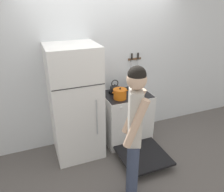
{
  "coord_description": "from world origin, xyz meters",
  "views": [
    {
      "loc": [
        -1.15,
        -3.32,
        2.38
      ],
      "look_at": [
        -0.02,
        -0.46,
        0.98
      ],
      "focal_mm": 35.0,
      "sensor_mm": 36.0,
      "label": 1
    }
  ],
  "objects_px": {
    "refrigerator": "(75,103)",
    "person": "(134,131)",
    "dutch_oven_pot": "(120,94)",
    "utensil_jar": "(134,86)",
    "stove_range": "(127,118)",
    "tea_kettle": "(115,89)"
  },
  "relations": [
    {
      "from": "refrigerator",
      "to": "dutch_oven_pot",
      "type": "distance_m",
      "value": 0.71
    },
    {
      "from": "refrigerator",
      "to": "utensil_jar",
      "type": "distance_m",
      "value": 1.08
    },
    {
      "from": "dutch_oven_pot",
      "to": "utensil_jar",
      "type": "bearing_deg",
      "value": 34.08
    },
    {
      "from": "utensil_jar",
      "to": "stove_range",
      "type": "bearing_deg",
      "value": -139.41
    },
    {
      "from": "dutch_oven_pot",
      "to": "utensil_jar",
      "type": "xyz_separation_m",
      "value": [
        0.37,
        0.25,
        -0.02
      ]
    },
    {
      "from": "dutch_oven_pot",
      "to": "tea_kettle",
      "type": "height_order",
      "value": "tea_kettle"
    },
    {
      "from": "stove_range",
      "to": "person",
      "type": "bearing_deg",
      "value": -112.08
    },
    {
      "from": "utensil_jar",
      "to": "dutch_oven_pot",
      "type": "bearing_deg",
      "value": -145.92
    },
    {
      "from": "tea_kettle",
      "to": "utensil_jar",
      "type": "height_order",
      "value": "tea_kettle"
    },
    {
      "from": "refrigerator",
      "to": "person",
      "type": "height_order",
      "value": "refrigerator"
    },
    {
      "from": "dutch_oven_pot",
      "to": "utensil_jar",
      "type": "relative_size",
      "value": 1.18
    },
    {
      "from": "refrigerator",
      "to": "stove_range",
      "type": "relative_size",
      "value": 1.35
    },
    {
      "from": "refrigerator",
      "to": "utensil_jar",
      "type": "relative_size",
      "value": 8.03
    },
    {
      "from": "stove_range",
      "to": "dutch_oven_pot",
      "type": "relative_size",
      "value": 5.06
    },
    {
      "from": "utensil_jar",
      "to": "person",
      "type": "relative_size",
      "value": 0.13
    },
    {
      "from": "tea_kettle",
      "to": "stove_range",
      "type": "bearing_deg",
      "value": -44.75
    },
    {
      "from": "refrigerator",
      "to": "person",
      "type": "relative_size",
      "value": 1.01
    },
    {
      "from": "refrigerator",
      "to": "person",
      "type": "bearing_deg",
      "value": -70.78
    },
    {
      "from": "stove_range",
      "to": "person",
      "type": "distance_m",
      "value": 1.37
    },
    {
      "from": "tea_kettle",
      "to": "person",
      "type": "relative_size",
      "value": 0.13
    },
    {
      "from": "stove_range",
      "to": "dutch_oven_pot",
      "type": "distance_m",
      "value": 0.57
    },
    {
      "from": "refrigerator",
      "to": "dutch_oven_pot",
      "type": "xyz_separation_m",
      "value": [
        0.7,
        -0.09,
        0.08
      ]
    }
  ]
}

